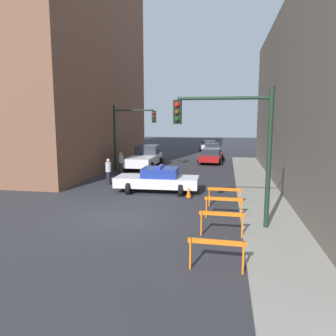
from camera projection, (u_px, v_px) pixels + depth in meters
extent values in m
plane|color=#2D2D33|center=(121.00, 218.00, 13.89)|extent=(120.00, 120.00, 0.00)
cube|color=gray|center=(272.00, 225.00, 12.81)|extent=(2.40, 44.00, 0.12)
cube|color=brown|center=(35.00, 39.00, 27.96)|extent=(14.00, 20.00, 21.75)
cylinder|color=black|center=(269.00, 159.00, 11.99)|extent=(0.18, 0.18, 5.20)
cylinder|color=black|center=(224.00, 98.00, 11.96)|extent=(3.40, 0.12, 0.12)
cube|color=black|center=(177.00, 112.00, 12.33)|extent=(0.30, 0.22, 0.90)
sphere|color=red|center=(177.00, 105.00, 12.14)|extent=(0.18, 0.18, 0.18)
sphere|color=#4C3D0C|center=(177.00, 112.00, 12.18)|extent=(0.18, 0.18, 0.18)
sphere|color=#0C4219|center=(177.00, 119.00, 12.22)|extent=(0.18, 0.18, 0.18)
cylinder|color=black|center=(115.00, 138.00, 26.00)|extent=(0.18, 0.18, 5.20)
cylinder|color=black|center=(134.00, 110.00, 25.39)|extent=(3.20, 0.12, 0.12)
cube|color=black|center=(154.00, 117.00, 25.19)|extent=(0.30, 0.22, 0.90)
sphere|color=red|center=(153.00, 113.00, 25.01)|extent=(0.18, 0.18, 0.18)
sphere|color=#4C3D0C|center=(153.00, 117.00, 25.05)|extent=(0.18, 0.18, 0.18)
sphere|color=#0C4219|center=(154.00, 120.00, 25.09)|extent=(0.18, 0.18, 0.18)
cube|color=white|center=(157.00, 181.00, 18.74)|extent=(4.75, 1.97, 0.55)
cube|color=navy|center=(160.00, 172.00, 18.63)|extent=(2.01, 1.68, 0.52)
cylinder|color=black|center=(128.00, 188.00, 18.17)|extent=(0.24, 0.67, 0.66)
cylinder|color=black|center=(136.00, 183.00, 19.83)|extent=(0.24, 0.67, 0.66)
cylinder|color=black|center=(181.00, 190.00, 17.74)|extent=(0.24, 0.67, 0.66)
cylinder|color=black|center=(184.00, 184.00, 19.40)|extent=(0.24, 0.67, 0.66)
cube|color=#2633BF|center=(160.00, 167.00, 18.59)|extent=(0.23, 1.39, 0.12)
cube|color=silver|center=(144.00, 160.00, 27.37)|extent=(2.02, 5.41, 0.70)
cube|color=#2D333D|center=(147.00, 150.00, 28.30)|extent=(1.85, 1.74, 0.80)
cylinder|color=black|center=(139.00, 161.00, 29.21)|extent=(0.80, 0.26, 0.80)
cylinder|color=black|center=(159.00, 162.00, 28.88)|extent=(0.80, 0.26, 0.80)
cylinder|color=black|center=(128.00, 166.00, 25.95)|extent=(0.80, 0.26, 0.80)
cylinder|color=black|center=(150.00, 167.00, 25.63)|extent=(0.80, 0.26, 0.80)
cube|color=maroon|center=(211.00, 157.00, 30.80)|extent=(2.09, 4.41, 0.52)
cube|color=#232833|center=(211.00, 152.00, 30.56)|extent=(1.71, 1.91, 0.48)
cylinder|color=black|center=(204.00, 158.00, 32.32)|extent=(0.63, 0.26, 0.62)
cylinder|color=black|center=(221.00, 158.00, 31.92)|extent=(0.63, 0.26, 0.62)
cylinder|color=black|center=(200.00, 161.00, 29.76)|extent=(0.63, 0.26, 0.62)
cylinder|color=black|center=(219.00, 162.00, 29.37)|extent=(0.63, 0.26, 0.62)
cube|color=silver|center=(212.00, 149.00, 38.35)|extent=(2.04, 4.39, 0.52)
cube|color=#232833|center=(212.00, 145.00, 38.11)|extent=(1.68, 1.89, 0.48)
cylinder|color=black|center=(205.00, 150.00, 39.80)|extent=(0.63, 0.25, 0.62)
cylinder|color=black|center=(218.00, 151.00, 39.60)|extent=(0.63, 0.25, 0.62)
cylinder|color=black|center=(205.00, 153.00, 37.18)|extent=(0.63, 0.25, 0.62)
cylinder|color=black|center=(219.00, 153.00, 36.99)|extent=(0.63, 0.25, 0.62)
cube|color=silver|center=(209.00, 146.00, 42.99)|extent=(1.95, 4.36, 0.52)
cube|color=#232833|center=(209.00, 142.00, 42.75)|extent=(1.65, 1.86, 0.48)
cylinder|color=black|center=(204.00, 147.00, 44.49)|extent=(0.63, 0.24, 0.62)
cylinder|color=black|center=(216.00, 147.00, 44.15)|extent=(0.63, 0.24, 0.62)
cylinder|color=black|center=(202.00, 149.00, 41.92)|extent=(0.63, 0.24, 0.62)
cylinder|color=black|center=(215.00, 149.00, 41.57)|extent=(0.63, 0.24, 0.62)
cylinder|color=black|center=(109.00, 178.00, 20.87)|extent=(0.38, 0.38, 0.82)
cylinder|color=#B2B2B7|center=(108.00, 167.00, 20.76)|extent=(0.49, 0.49, 0.62)
sphere|color=tan|center=(108.00, 160.00, 20.70)|extent=(0.30, 0.30, 0.22)
cylinder|color=#382D23|center=(121.00, 168.00, 24.94)|extent=(0.34, 0.34, 0.82)
cylinder|color=#B2B2B7|center=(121.00, 159.00, 24.84)|extent=(0.44, 0.44, 0.62)
sphere|color=tan|center=(121.00, 153.00, 24.77)|extent=(0.27, 0.27, 0.22)
cube|color=orange|center=(217.00, 242.00, 8.97)|extent=(1.60, 0.11, 0.14)
cube|color=orange|center=(191.00, 253.00, 9.18)|extent=(0.06, 0.16, 0.90)
cube|color=orange|center=(243.00, 258.00, 8.88)|extent=(0.06, 0.16, 0.90)
cube|color=orange|center=(222.00, 214.00, 11.62)|extent=(1.60, 0.08, 0.14)
cube|color=orange|center=(201.00, 223.00, 11.82)|extent=(0.05, 0.16, 0.90)
cube|color=orange|center=(242.00, 225.00, 11.54)|extent=(0.05, 0.16, 0.90)
cube|color=orange|center=(224.00, 199.00, 13.76)|extent=(1.60, 0.10, 0.14)
cube|color=orange|center=(206.00, 207.00, 13.96)|extent=(0.05, 0.16, 0.90)
cube|color=orange|center=(241.00, 209.00, 13.67)|extent=(0.05, 0.16, 0.90)
cube|color=orange|center=(225.00, 189.00, 15.63)|extent=(1.60, 0.06, 0.14)
cube|color=orange|center=(209.00, 196.00, 15.81)|extent=(0.05, 0.16, 0.90)
cube|color=orange|center=(240.00, 198.00, 15.57)|extent=(0.05, 0.16, 0.90)
cube|color=black|center=(189.00, 198.00, 17.35)|extent=(0.36, 0.36, 0.04)
cone|color=#F2600C|center=(189.00, 192.00, 17.31)|extent=(0.28, 0.28, 0.62)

